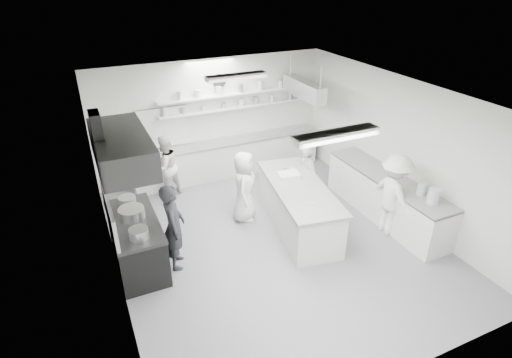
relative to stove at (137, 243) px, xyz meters
name	(u,v)px	position (x,y,z in m)	size (l,w,h in m)	color
floor	(273,240)	(2.60, -0.40, -0.46)	(6.00, 7.00, 0.02)	gray
ceiling	(276,96)	(2.60, -0.40, 2.56)	(6.00, 7.00, 0.02)	silver
wall_back	(213,118)	(2.60, 3.10, 1.05)	(6.00, 0.04, 3.00)	silver
wall_front	(407,296)	(2.60, -3.90, 1.05)	(6.00, 0.04, 3.00)	silver
wall_left	(108,210)	(-0.40, -0.40, 1.05)	(0.04, 7.00, 3.00)	silver
wall_right	(399,148)	(5.60, -0.40, 1.05)	(0.04, 7.00, 3.00)	silver
stove	(137,243)	(0.00, 0.00, 0.00)	(0.80, 1.80, 0.90)	black
exhaust_hood	(121,148)	(0.00, 0.00, 1.90)	(0.85, 2.00, 0.50)	#2C2C2D
back_counter	(229,158)	(2.90, 2.80, 0.01)	(5.00, 0.60, 0.92)	silver
shelf_lower	(240,107)	(3.30, 2.97, 1.30)	(4.20, 0.26, 0.04)	silver
shelf_upper	(239,93)	(3.30, 2.97, 1.65)	(4.20, 0.26, 0.04)	silver
pass_through_window	(162,128)	(1.30, 3.08, 1.00)	(1.30, 0.04, 1.00)	black
wall_clock	(219,81)	(2.80, 3.06, 2.00)	(0.32, 0.32, 0.05)	silver
right_counter	(386,197)	(5.25, -0.60, 0.02)	(0.74, 3.30, 0.94)	silver
pot_rack	(304,89)	(4.60, 2.00, 1.85)	(0.30, 1.60, 0.40)	#B8B8B8
light_fixture_front	(336,135)	(2.60, -2.20, 2.49)	(1.30, 0.25, 0.10)	silver
light_fixture_rear	(236,76)	(2.60, 1.40, 2.49)	(1.30, 0.25, 0.10)	silver
prep_island	(298,208)	(3.29, -0.20, 0.03)	(0.96, 2.59, 0.95)	silver
stove_pot	(132,214)	(0.00, 0.09, 0.58)	(0.46, 0.46, 0.24)	#B8B8B8
cook_stove	(174,227)	(0.64, -0.33, 0.39)	(0.61, 0.40, 1.67)	#232429
cook_back	(165,167)	(1.12, 2.32, 0.32)	(0.75, 0.58, 1.53)	silver
cook_island_left	(244,187)	(2.40, 0.61, 0.34)	(0.77, 0.50, 1.58)	silver
cook_island_right	(306,177)	(3.90, 0.55, 0.28)	(0.86, 0.36, 1.46)	silver
cook_right	(394,195)	(4.94, -1.12, 0.43)	(1.13, 0.65, 1.75)	silver
bowl_island_a	(289,171)	(3.44, 0.50, 0.54)	(0.27, 0.27, 0.07)	#B8B8B8
bowl_island_b	(310,205)	(3.11, -0.89, 0.53)	(0.19, 0.19, 0.06)	silver
bowl_right	(420,191)	(5.41, -1.32, 0.52)	(0.26, 0.26, 0.06)	silver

